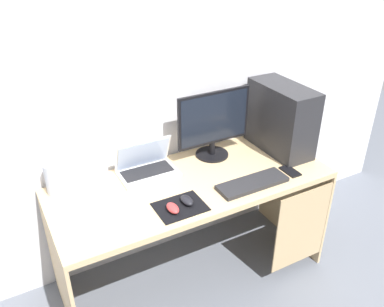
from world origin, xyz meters
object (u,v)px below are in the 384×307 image
at_px(monitor, 214,124).
at_px(cell_phone, 290,171).
at_px(keyboard, 252,183).
at_px(laptop, 146,166).
at_px(mouse_left, 187,200).
at_px(mouse_right, 173,208).
at_px(pc_tower, 281,118).
at_px(speaker, 54,179).

xyz_separation_m(monitor, cell_phone, (0.30, -0.39, -0.22)).
bearing_deg(keyboard, cell_phone, 1.37).
relative_size(monitor, laptop, 1.43).
bearing_deg(laptop, mouse_left, -80.63).
bearing_deg(keyboard, mouse_right, -179.43).
distance_m(keyboard, mouse_right, 0.50).
height_order(laptop, keyboard, laptop).
bearing_deg(keyboard, monitor, 93.41).
xyz_separation_m(monitor, keyboard, (0.02, -0.40, -0.21)).
bearing_deg(mouse_left, laptop, 99.37).
height_order(pc_tower, speaker, pc_tower).
relative_size(laptop, mouse_left, 3.53).
distance_m(monitor, keyboard, 0.45).
height_order(mouse_left, mouse_right, same).
bearing_deg(mouse_right, laptop, 85.79).
bearing_deg(pc_tower, keyboard, -145.61).
bearing_deg(pc_tower, monitor, 164.04).
bearing_deg(monitor, cell_phone, -52.03).
relative_size(monitor, speaker, 2.68).
relative_size(speaker, cell_phone, 1.40).
relative_size(pc_tower, keyboard, 1.12).
xyz_separation_m(pc_tower, mouse_right, (-0.91, -0.28, -0.20)).
height_order(monitor, mouse_left, monitor).
relative_size(pc_tower, monitor, 0.97).
relative_size(pc_tower, laptop, 1.39).
xyz_separation_m(keyboard, mouse_left, (-0.41, 0.02, 0.01)).
height_order(keyboard, mouse_right, mouse_right).
height_order(monitor, laptop, monitor).
height_order(monitor, cell_phone, monitor).
height_order(keyboard, mouse_left, mouse_left).
distance_m(speaker, cell_phone, 1.35).
distance_m(mouse_left, mouse_right, 0.10).
xyz_separation_m(mouse_left, cell_phone, (0.69, -0.01, -0.02)).
distance_m(laptop, speaker, 0.52).
bearing_deg(laptop, monitor, -1.72).
distance_m(pc_tower, mouse_right, 0.97).
bearing_deg(speaker, pc_tower, -7.31).
xyz_separation_m(monitor, laptop, (-0.45, 0.01, -0.18)).
xyz_separation_m(laptop, cell_phone, (0.75, -0.40, -0.04)).
bearing_deg(pc_tower, speaker, 172.69).
relative_size(monitor, cell_phone, 3.74).
xyz_separation_m(laptop, mouse_right, (-0.03, -0.42, -0.02)).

